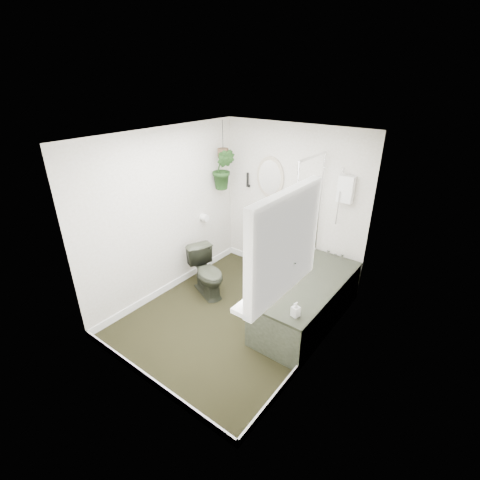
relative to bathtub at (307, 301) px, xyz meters
The scene contains 22 objects.
floor 0.99m from the bathtub, 147.99° to the right, with size 2.30×2.80×0.02m, color black.
ceiling 2.23m from the bathtub, 147.99° to the right, with size 2.30×2.80×0.02m, color white.
wall_back 1.49m from the bathtub, 131.32° to the left, with size 2.30×0.02×2.30m, color silver.
wall_front 2.24m from the bathtub, 112.73° to the right, with size 2.30×0.02×2.30m, color silver.
wall_left 2.20m from the bathtub, 165.69° to the right, with size 0.02×2.80×2.30m, color silver.
wall_right 1.06m from the bathtub, 54.25° to the right, with size 0.02×2.80×2.30m, color silver.
skirting 0.97m from the bathtub, 147.99° to the right, with size 2.30×2.80×0.10m, color white.
bathtub is the anchor object (origin of this frame).
bath_screen 1.15m from the bathtub, 123.96° to the left, with size 0.04×0.72×1.40m, color silver, non-canonical shape.
shower_box 1.51m from the bathtub, 90.00° to the left, with size 0.20×0.10×0.35m, color white.
oval_mirror 1.89m from the bathtub, 143.36° to the left, with size 0.46×0.03×0.62m, color tan.
wall_sconce 2.11m from the bathtub, 151.29° to the left, with size 0.04×0.04×0.22m, color black.
toilet_roll_holder 2.01m from the bathtub, behind, with size 0.11×0.11×0.11m, color white.
window_recess 1.84m from the bathtub, 76.41° to the right, with size 0.08×1.00×0.90m, color white.
window_sill 1.54m from the bathtub, 79.61° to the right, with size 0.18×1.00×0.04m, color white.
window_blinds 1.83m from the bathtub, 78.46° to the right, with size 0.01×0.86×0.76m, color white.
toilet 1.45m from the bathtub, 168.41° to the right, with size 0.38×0.66×0.68m, color #2A2E22.
pedestal_sink 1.38m from the bathtub, 148.03° to the left, with size 0.49×0.42×0.83m, color #2A2E22, non-canonical shape.
sill_plant 1.52m from the bathtub, 77.05° to the right, with size 0.21×0.19×0.24m, color black.
hanging_plant 2.26m from the bathtub, 163.59° to the left, with size 0.34×0.27×0.61m, color black.
soap_bottle 0.81m from the bathtub, 74.68° to the right, with size 0.08×0.08×0.17m, color black.
hanging_pot 2.41m from the bathtub, 163.59° to the left, with size 0.16×0.16×0.12m, color #503B27.
Camera 1 is at (2.31, -2.89, 2.88)m, focal length 26.00 mm.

